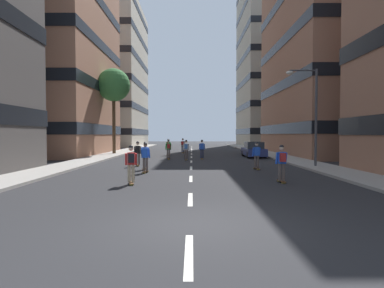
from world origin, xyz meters
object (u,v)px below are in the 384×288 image
at_px(skater_1, 203,148).
at_px(skater_8, 183,145).
at_px(parked_car_near, 254,150).
at_px(skater_9, 169,148).
at_px(streetlamp_right, 311,106).
at_px(skater_2, 146,156).
at_px(skater_5, 146,154).
at_px(skater_10, 132,162).
at_px(skater_6, 138,152).
at_px(skater_0, 169,146).
at_px(skater_3, 282,161).
at_px(skater_4, 257,154).
at_px(skater_7, 187,149).
at_px(street_tree_near, 114,86).

xyz_separation_m(skater_1, skater_8, (-2.03, 9.36, 0.03)).
height_order(parked_car_near, skater_9, skater_9).
relative_size(streetlamp_right, skater_2, 3.65).
bearing_deg(skater_5, parked_car_near, 49.91).
height_order(skater_9, skater_10, same).
bearing_deg(skater_6, skater_5, -68.62).
bearing_deg(parked_car_near, skater_0, 162.94).
bearing_deg(skater_3, skater_6, 136.63).
bearing_deg(skater_1, parked_car_near, 24.73).
xyz_separation_m(skater_0, skater_4, (6.70, -13.44, -0.03)).
relative_size(skater_0, skater_5, 1.00).
bearing_deg(skater_3, skater_7, 110.25).
height_order(skater_7, skater_9, same).
bearing_deg(skater_7, skater_8, 93.35).
xyz_separation_m(streetlamp_right, skater_10, (-10.73, -6.98, -3.12)).
relative_size(parked_car_near, skater_6, 2.47).
bearing_deg(skater_3, skater_9, 114.89).
height_order(parked_car_near, skater_7, skater_7).
relative_size(skater_3, skater_5, 1.00).
bearing_deg(skater_2, skater_3, -28.21).
bearing_deg(skater_8, skater_5, -96.05).
bearing_deg(skater_8, street_tree_near, -159.06).
bearing_deg(skater_0, skater_3, -70.41).
bearing_deg(skater_6, skater_7, 56.96).
height_order(skater_6, skater_9, same).
bearing_deg(skater_4, skater_5, -179.63).
distance_m(skater_4, skater_9, 10.27).
xyz_separation_m(parked_car_near, skater_5, (-9.12, -10.83, 0.32)).
bearing_deg(skater_2, skater_5, 99.12).
height_order(skater_1, skater_10, same).
relative_size(skater_1, skater_3, 1.00).
xyz_separation_m(skater_1, skater_4, (3.25, -8.39, 0.00)).
bearing_deg(skater_3, skater_5, 142.93).
xyz_separation_m(parked_car_near, skater_10, (-8.85, -16.77, 0.32)).
height_order(streetlamp_right, skater_6, streetlamp_right).
height_order(parked_car_near, skater_0, skater_0).
distance_m(skater_1, skater_6, 7.88).
xyz_separation_m(street_tree_near, skater_5, (5.71, -14.89, -6.66)).
bearing_deg(skater_2, parked_car_near, 54.86).
xyz_separation_m(streetlamp_right, skater_3, (-3.78, -6.48, -3.12)).
relative_size(skater_6, skater_8, 1.00).
xyz_separation_m(skater_0, skater_5, (-0.47, -13.48, 0.00)).
bearing_deg(skater_7, skater_4, -57.28).
distance_m(streetlamp_right, skater_5, 11.47).
distance_m(streetlamp_right, skater_9, 12.76).
distance_m(skater_5, skater_10, 5.95).
distance_m(street_tree_near, skater_6, 15.18).
xyz_separation_m(street_tree_near, skater_1, (9.63, -6.46, -6.69)).
distance_m(skater_1, skater_5, 9.30).
bearing_deg(skater_5, streetlamp_right, 5.37).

